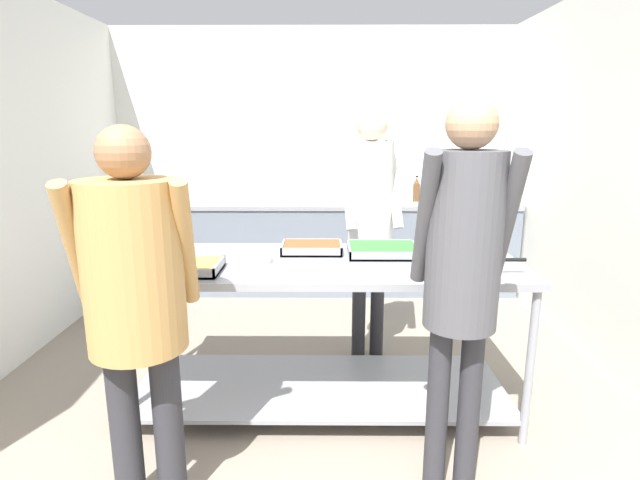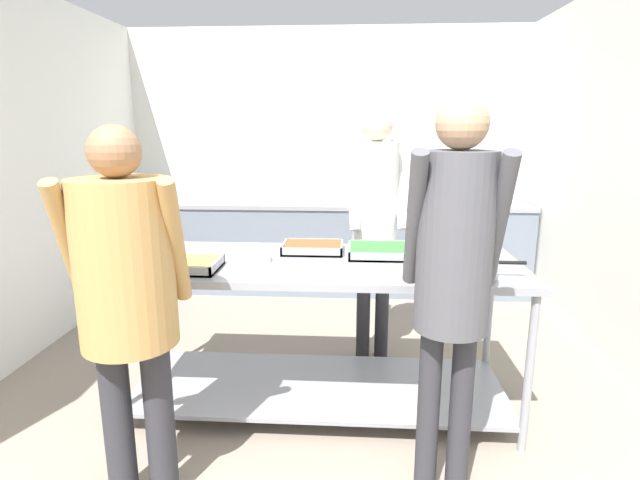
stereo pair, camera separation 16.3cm
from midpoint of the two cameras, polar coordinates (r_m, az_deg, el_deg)
wall_rear at (r=5.38m, az=1.54°, el=9.30°), size 4.22×0.06×2.65m
wall_left at (r=3.97m, az=-31.55°, el=6.11°), size 0.06×4.38×2.65m
wall_right at (r=3.76m, az=33.80°, el=5.54°), size 0.06×4.38×2.65m
back_counter at (r=5.14m, az=1.33°, el=-0.64°), size 4.06×0.65×0.92m
serving_counter at (r=2.95m, az=1.47°, el=-7.94°), size 2.29×0.86×0.91m
serving_tray_roast at (r=2.78m, az=-14.63°, el=-2.78°), size 0.47×0.29×0.05m
plate_stack at (r=2.86m, az=-6.17°, el=-2.11°), size 0.22×0.22×0.04m
serving_tray_vegetables at (r=3.06m, az=0.70°, el=-0.91°), size 0.37×0.27×0.05m
serving_tray_greens at (r=3.01m, az=8.81°, el=-1.28°), size 0.42×0.34×0.05m
sauce_pan at (r=2.69m, az=18.88°, el=-3.05°), size 0.38×0.24×0.09m
guest_serving_left at (r=2.20m, az=-19.28°, el=-4.81°), size 0.54×0.40×1.67m
guest_serving_right at (r=2.17m, az=17.12°, el=-2.25°), size 0.42×0.36×1.78m
cook_behind_counter at (r=3.48m, az=7.67°, el=3.73°), size 0.45×0.40×1.77m
water_bottle at (r=5.15m, az=13.32°, el=5.54°), size 0.07×0.07×0.26m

